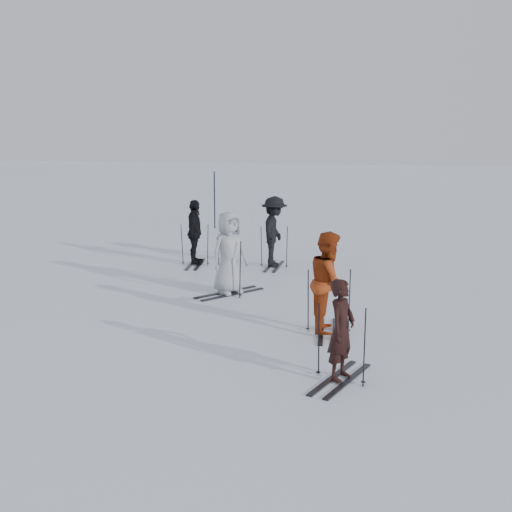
{
  "coord_description": "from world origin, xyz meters",
  "views": [
    {
      "loc": [
        3.04,
        -12.84,
        3.79
      ],
      "look_at": [
        0.0,
        1.0,
        1.0
      ],
      "focal_mm": 45.0,
      "sensor_mm": 36.0,
      "label": 1
    }
  ],
  "objects_px": {
    "skier_near_dark": "(341,331)",
    "piste_marker": "(215,200)",
    "skier_red": "(329,283)",
    "skier_uphill_left": "(195,233)",
    "skier_uphill_far": "(274,232)",
    "skier_grey": "(229,254)"
  },
  "relations": [
    {
      "from": "skier_uphill_left",
      "to": "piste_marker",
      "type": "xyz_separation_m",
      "value": [
        -1.37,
        6.82,
        0.19
      ]
    },
    {
      "from": "skier_uphill_left",
      "to": "skier_uphill_far",
      "type": "height_order",
      "value": "skier_uphill_far"
    },
    {
      "from": "skier_near_dark",
      "to": "skier_red",
      "type": "distance_m",
      "value": 2.4
    },
    {
      "from": "skier_grey",
      "to": "skier_uphill_far",
      "type": "bearing_deg",
      "value": 29.3
    },
    {
      "from": "skier_grey",
      "to": "skier_red",
      "type": "bearing_deg",
      "value": -95.58
    },
    {
      "from": "skier_grey",
      "to": "piste_marker",
      "type": "relative_size",
      "value": 0.87
    },
    {
      "from": "skier_near_dark",
      "to": "piste_marker",
      "type": "xyz_separation_m",
      "value": [
        -6.19,
        14.58,
        0.32
      ]
    },
    {
      "from": "skier_near_dark",
      "to": "skier_grey",
      "type": "distance_m",
      "value": 5.65
    },
    {
      "from": "skier_red",
      "to": "skier_near_dark",
      "type": "bearing_deg",
      "value": -174.99
    },
    {
      "from": "skier_red",
      "to": "skier_uphill_left",
      "type": "bearing_deg",
      "value": 33.44
    },
    {
      "from": "skier_uphill_left",
      "to": "skier_grey",
      "type": "bearing_deg",
      "value": -157.47
    },
    {
      "from": "skier_uphill_left",
      "to": "skier_uphill_far",
      "type": "distance_m",
      "value": 2.27
    },
    {
      "from": "skier_uphill_left",
      "to": "piste_marker",
      "type": "bearing_deg",
      "value": 3.0
    },
    {
      "from": "skier_near_dark",
      "to": "skier_red",
      "type": "xyz_separation_m",
      "value": [
        -0.44,
        2.36,
        0.17
      ]
    },
    {
      "from": "skier_red",
      "to": "skier_uphill_far",
      "type": "relative_size",
      "value": 0.98
    },
    {
      "from": "skier_near_dark",
      "to": "skier_uphill_left",
      "type": "height_order",
      "value": "skier_uphill_left"
    },
    {
      "from": "skier_near_dark",
      "to": "skier_uphill_left",
      "type": "bearing_deg",
      "value": 50.85
    },
    {
      "from": "skier_red",
      "to": "piste_marker",
      "type": "height_order",
      "value": "piste_marker"
    },
    {
      "from": "skier_uphill_far",
      "to": "piste_marker",
      "type": "distance_m",
      "value": 7.53
    },
    {
      "from": "skier_red",
      "to": "skier_uphill_left",
      "type": "height_order",
      "value": "skier_red"
    },
    {
      "from": "skier_red",
      "to": "piste_marker",
      "type": "bearing_deg",
      "value": 19.63
    },
    {
      "from": "skier_red",
      "to": "skier_uphill_left",
      "type": "xyz_separation_m",
      "value": [
        -4.38,
        5.41,
        -0.04
      ]
    }
  ]
}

